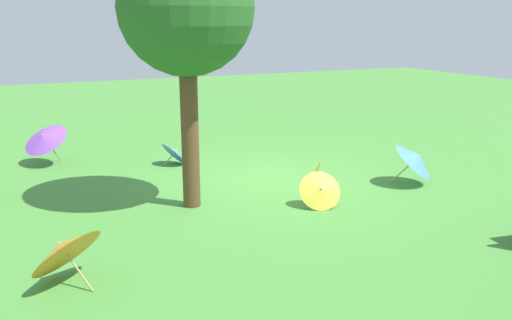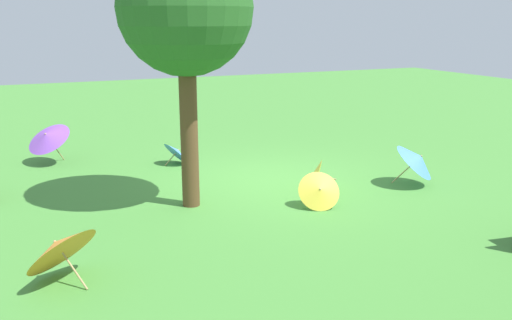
{
  "view_description": "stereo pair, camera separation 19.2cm",
  "coord_description": "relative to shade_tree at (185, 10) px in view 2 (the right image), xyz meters",
  "views": [
    {
      "loc": [
        4.57,
        9.18,
        3.11
      ],
      "look_at": [
        0.5,
        0.4,
        0.6
      ],
      "focal_mm": 38.17,
      "sensor_mm": 36.0,
      "label": 1
    },
    {
      "loc": [
        4.39,
        9.26,
        3.11
      ],
      "look_at": [
        0.5,
        0.4,
        0.6
      ],
      "focal_mm": 38.17,
      "sensor_mm": 36.0,
      "label": 2
    }
  ],
  "objects": [
    {
      "name": "ground",
      "position": [
        -1.84,
        -0.67,
        -3.25
      ],
      "size": [
        40.0,
        40.0,
        0.0
      ],
      "primitive_type": "plane",
      "color": "#478C38"
    },
    {
      "name": "shade_tree",
      "position": [
        0.0,
        0.0,
        0.0
      ],
      "size": [
        2.18,
        2.18,
        4.38
      ],
      "color": "brown",
      "rests_on": "ground"
    },
    {
      "name": "parasol_yellow_0",
      "position": [
        -2.41,
        0.08,
        -2.95
      ],
      "size": [
        0.58,
        0.6,
        0.59
      ],
      "color": "tan",
      "rests_on": "ground"
    },
    {
      "name": "parasol_blue_0",
      "position": [
        -4.31,
        0.65,
        -2.73
      ],
      "size": [
        1.18,
        1.18,
        0.88
      ],
      "color": "tan",
      "rests_on": "ground"
    },
    {
      "name": "parasol_yellow_1",
      "position": [
        -1.94,
        1.02,
        -2.93
      ],
      "size": [
        0.83,
        0.7,
        0.63
      ],
      "color": "tan",
      "rests_on": "ground"
    },
    {
      "name": "parasol_blue_1",
      "position": [
        -0.53,
        -2.78,
        -2.97
      ],
      "size": [
        0.63,
        0.73,
        0.55
      ],
      "color": "tan",
      "rests_on": "ground"
    },
    {
      "name": "parasol_orange_0",
      "position": [
        2.29,
        2.09,
        -2.8
      ],
      "size": [
        1.2,
        1.17,
        0.83
      ],
      "color": "tan",
      "rests_on": "ground"
    },
    {
      "name": "parasol_purple_0",
      "position": [
        2.06,
        -3.9,
        -2.63
      ],
      "size": [
        1.29,
        1.3,
        0.96
      ],
      "color": "tan",
      "rests_on": "ground"
    }
  ]
}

